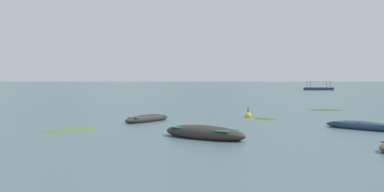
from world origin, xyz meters
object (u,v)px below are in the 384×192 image
object	(u,v)px
rowboat_6	(204,133)
mooring_buoy	(248,116)
rowboat_2	(147,119)
rowboat_3	(362,126)
ferry_0	(319,89)

from	to	relation	value
rowboat_6	mooring_buoy	size ratio (longest dim) A/B	5.27
rowboat_2	rowboat_3	xyz separation A→B (m)	(12.41, -2.34, -0.01)
rowboat_2	rowboat_6	world-z (taller)	rowboat_6
rowboat_2	mooring_buoy	world-z (taller)	mooring_buoy
rowboat_2	mooring_buoy	bearing A→B (deg)	34.54
ferry_0	rowboat_6	bearing A→B (deg)	-100.09
rowboat_3	rowboat_6	world-z (taller)	rowboat_6
ferry_0	mooring_buoy	xyz separation A→B (m)	(-16.05, -87.91, -0.35)
rowboat_6	mooring_buoy	bearing A→B (deg)	81.89
rowboat_3	rowboat_6	size ratio (longest dim) A/B	0.87
mooring_buoy	ferry_0	bearing A→B (deg)	79.66
rowboat_2	rowboat_6	xyz separation A→B (m)	(4.57, -7.10, 0.05)
rowboat_6	mooring_buoy	distance (m)	11.47
rowboat_2	rowboat_6	distance (m)	8.44
rowboat_6	mooring_buoy	world-z (taller)	mooring_buoy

